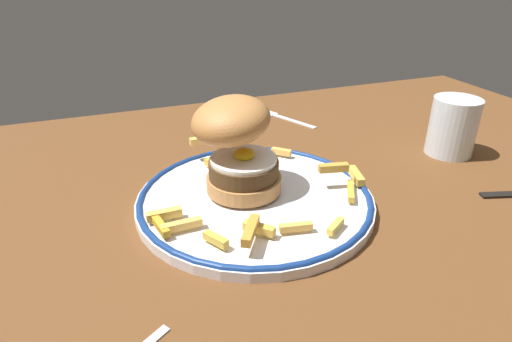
# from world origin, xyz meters

# --- Properties ---
(ground_plane) EXTENTS (1.34, 0.81, 0.04)m
(ground_plane) POSITION_xyz_m (0.00, 0.00, -0.02)
(ground_plane) COLOR brown
(dinner_plate) EXTENTS (0.29, 0.29, 0.02)m
(dinner_plate) POSITION_xyz_m (0.00, -0.01, 0.01)
(dinner_plate) COLOR silver
(dinner_plate) RESTS_ON ground_plane
(burger) EXTENTS (0.12, 0.12, 0.12)m
(burger) POSITION_xyz_m (-0.02, 0.01, 0.08)
(burger) COLOR #B17841
(burger) RESTS_ON dinner_plate
(fries_pile) EXTENTS (0.28, 0.25, 0.03)m
(fries_pile) POSITION_xyz_m (-0.01, -0.03, 0.03)
(fries_pile) COLOR #CB8A35
(fries_pile) RESTS_ON dinner_plate
(water_glass) EXTENTS (0.07, 0.07, 0.09)m
(water_glass) POSITION_xyz_m (0.34, 0.02, 0.04)
(water_glass) COLOR silver
(water_glass) RESTS_ON ground_plane
(fork) EXTENTS (0.07, 0.14, 0.00)m
(fork) POSITION_xyz_m (0.16, 0.26, 0.00)
(fork) COLOR silver
(fork) RESTS_ON ground_plane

